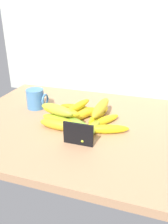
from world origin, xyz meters
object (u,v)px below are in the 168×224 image
(banana_6, at_px, (58,125))
(banana_12, at_px, (78,106))
(banana_1, at_px, (59,120))
(banana_8, at_px, (77,124))
(banana_0, at_px, (103,121))
(banana_3, at_px, (79,115))
(banana_10, at_px, (101,107))
(banana_13, at_px, (62,112))
(banana_4, at_px, (75,108))
(banana_9, at_px, (107,129))
(banana_7, at_px, (85,112))
(chalkboard_sign, at_px, (77,135))
(coffee_mug, at_px, (36,99))
(banana_2, at_px, (92,130))
(banana_11, at_px, (57,110))
(banana_5, at_px, (99,115))

(banana_6, bearing_deg, banana_12, 69.34)
(banana_1, distance_m, banana_8, 0.08)
(banana_0, height_order, banana_12, banana_12)
(banana_3, xyz_separation_m, banana_12, (-0.01, 0.01, 0.04))
(banana_10, xyz_separation_m, banana_12, (-0.09, -0.03, 0.00))
(banana_13, bearing_deg, banana_4, 88.21)
(banana_0, relative_size, banana_6, 1.08)
(banana_9, bearing_deg, banana_7, 137.42)
(chalkboard_sign, height_order, banana_12, chalkboard_sign)
(banana_0, distance_m, banana_8, 0.11)
(banana_6, distance_m, banana_9, 0.20)
(banana_6, bearing_deg, banana_8, 20.84)
(banana_13, bearing_deg, coffee_mug, 146.43)
(coffee_mug, relative_size, banana_2, 0.52)
(banana_4, xyz_separation_m, banana_13, (-0.00, -0.15, 0.04))
(banana_6, xyz_separation_m, banana_13, (-0.00, 0.04, 0.04))
(banana_8, bearing_deg, banana_2, -15.91)
(chalkboard_sign, distance_m, banana_13, 0.16)
(banana_0, relative_size, banana_10, 0.83)
(coffee_mug, height_order, banana_1, coffee_mug)
(banana_2, xyz_separation_m, banana_3, (-0.09, 0.10, 0.00))
(chalkboard_sign, bearing_deg, banana_3, 107.22)
(banana_2, xyz_separation_m, banana_13, (-0.14, 0.03, 0.04))
(banana_12, bearing_deg, banana_2, -50.28)
(banana_13, bearing_deg, banana_11, 172.03)
(banana_8, bearing_deg, banana_3, 103.86)
(banana_1, relative_size, banana_7, 0.89)
(banana_0, bearing_deg, banana_9, -63.36)
(banana_7, bearing_deg, banana_1, -124.80)
(banana_4, xyz_separation_m, banana_6, (-0.00, -0.19, 0.01))
(banana_10, bearing_deg, banana_6, -133.64)
(banana_10, bearing_deg, banana_1, -143.85)
(coffee_mug, xyz_separation_m, banana_9, (0.38, -0.13, -0.03))
(banana_6, height_order, banana_7, same)
(coffee_mug, xyz_separation_m, banana_13, (0.19, -0.12, 0.01))
(banana_8, height_order, banana_12, banana_12)
(banana_9, bearing_deg, banana_5, 118.71)
(banana_6, height_order, banana_8, same)
(banana_5, relative_size, banana_13, 1.10)
(banana_7, height_order, banana_10, banana_10)
(banana_10, bearing_deg, banana_2, -90.20)
(banana_3, height_order, banana_9, banana_3)
(banana_3, height_order, banana_11, banana_11)
(banana_10, relative_size, banana_11, 1.26)
(chalkboard_sign, distance_m, banana_11, 0.18)
(banana_8, bearing_deg, banana_12, 105.59)
(chalkboard_sign, height_order, banana_10, chalkboard_sign)
(banana_6, relative_size, banana_7, 0.85)
(banana_3, xyz_separation_m, banana_6, (-0.05, -0.11, -0.00))
(banana_11, distance_m, banana_13, 0.02)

